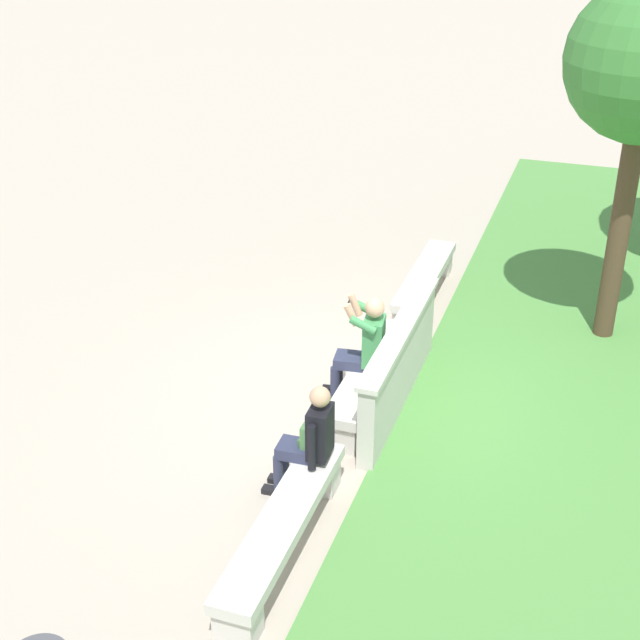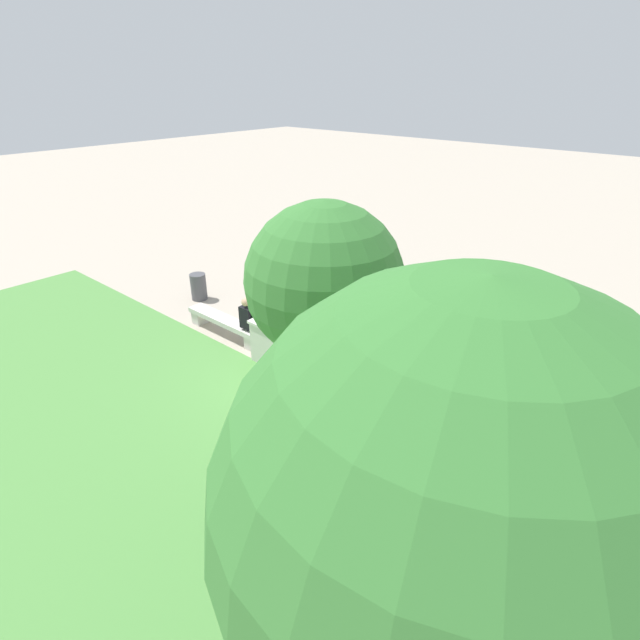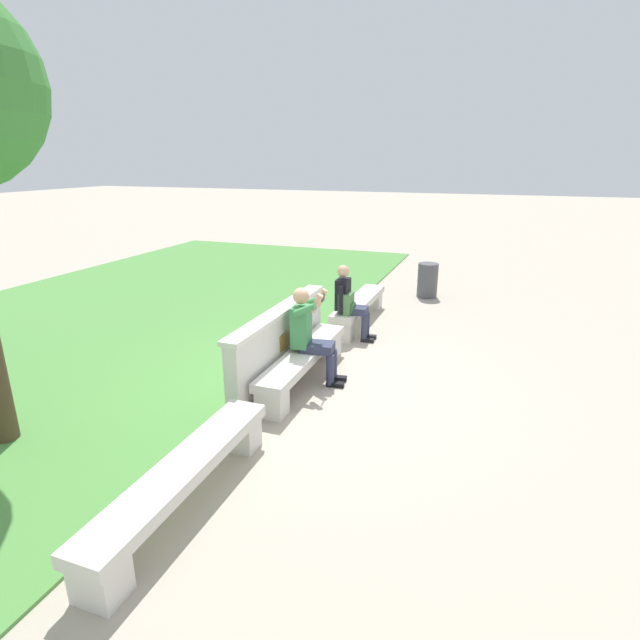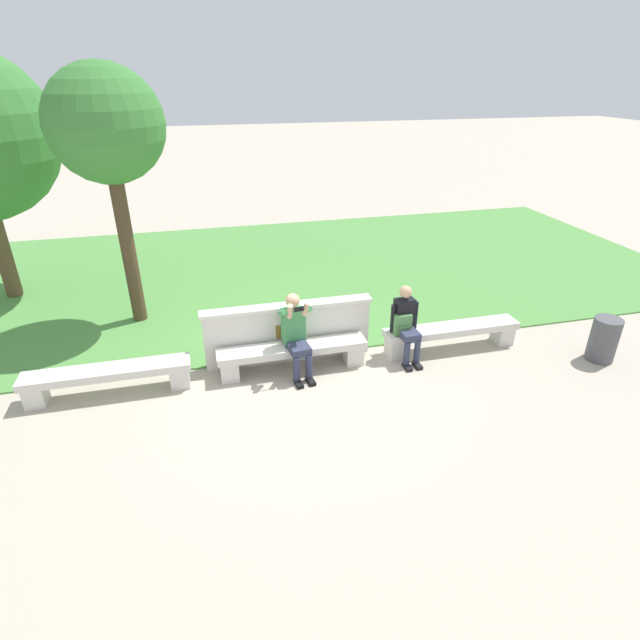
{
  "view_description": "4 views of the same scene",
  "coord_description": "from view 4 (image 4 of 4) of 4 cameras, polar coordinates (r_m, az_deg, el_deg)",
  "views": [
    {
      "loc": [
        8.51,
        2.33,
        5.6
      ],
      "look_at": [
        -0.32,
        -0.72,
        0.76
      ],
      "focal_mm": 50.0,
      "sensor_mm": 36.0,
      "label": 1
    },
    {
      "loc": [
        -6.09,
        6.65,
        5.75
      ],
      "look_at": [
        0.24,
        -0.61,
        1.0
      ],
      "focal_mm": 28.0,
      "sensor_mm": 36.0,
      "label": 2
    },
    {
      "loc": [
        -5.83,
        -2.37,
        2.94
      ],
      "look_at": [
        0.59,
        -0.02,
        0.71
      ],
      "focal_mm": 28.0,
      "sensor_mm": 36.0,
      "label": 3
    },
    {
      "loc": [
        -1.24,
        -6.75,
        4.37
      ],
      "look_at": [
        0.39,
        -0.23,
        0.97
      ],
      "focal_mm": 28.0,
      "sensor_mm": 36.0,
      "label": 4
    }
  ],
  "objects": [
    {
      "name": "trash_bin",
      "position": [
        9.46,
        29.68,
        -1.94
      ],
      "size": [
        0.44,
        0.44,
        0.75
      ],
      "primitive_type": "cylinder",
      "color": "#4C4C51",
      "rests_on": "ground"
    },
    {
      "name": "bench_mid",
      "position": [
        8.84,
        14.77,
        -1.46
      ],
      "size": [
        2.38,
        0.4,
        0.45
      ],
      "color": "beige",
      "rests_on": "ground"
    },
    {
      "name": "tree_behind_wall",
      "position": [
        9.36,
        -23.25,
        19.51
      ],
      "size": [
        1.9,
        1.9,
        4.51
      ],
      "color": "#4C3826",
      "rests_on": "ground"
    },
    {
      "name": "backpack",
      "position": [
        8.26,
        9.34,
        -0.48
      ],
      "size": [
        0.28,
        0.24,
        0.43
      ],
      "color": "#4C7F47",
      "rests_on": "bench_mid"
    },
    {
      "name": "grass_strip",
      "position": [
        12.02,
        -7.2,
        5.38
      ],
      "size": [
        19.93,
        8.0,
        0.03
      ],
      "primitive_type": "cube",
      "color": "#518E42",
      "rests_on": "ground"
    },
    {
      "name": "ground_plane",
      "position": [
        8.14,
        -3.1,
        -5.68
      ],
      "size": [
        80.0,
        80.0,
        0.0
      ],
      "primitive_type": "plane",
      "color": "#B2A593"
    },
    {
      "name": "person_distant",
      "position": [
        8.25,
        9.82,
        -0.2
      ],
      "size": [
        0.48,
        0.68,
        1.26
      ],
      "color": "black",
      "rests_on": "ground"
    },
    {
      "name": "backrest_wall_with_plaque",
      "position": [
        8.17,
        -3.65,
        -1.38
      ],
      "size": [
        2.77,
        0.24,
        1.01
      ],
      "color": "beige",
      "rests_on": "ground"
    },
    {
      "name": "bench_main",
      "position": [
        8.03,
        -23.07,
        -5.95
      ],
      "size": [
        2.38,
        0.4,
        0.45
      ],
      "color": "beige",
      "rests_on": "ground"
    },
    {
      "name": "bench_near",
      "position": [
        7.97,
        -3.15,
        -3.8
      ],
      "size": [
        2.38,
        0.4,
        0.45
      ],
      "color": "beige",
      "rests_on": "ground"
    },
    {
      "name": "person_photographer",
      "position": [
        7.71,
        -2.79,
        -1.32
      ],
      "size": [
        0.51,
        0.76,
        1.32
      ],
      "color": "black",
      "rests_on": "ground"
    }
  ]
}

